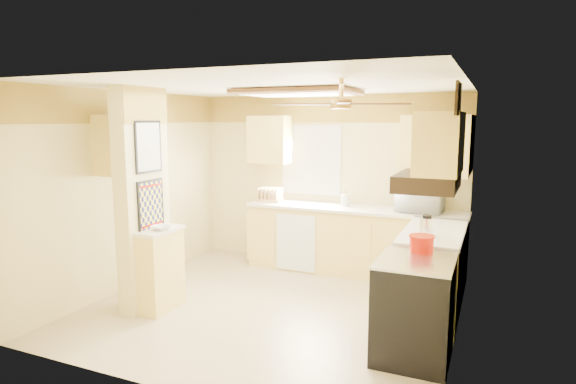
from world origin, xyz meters
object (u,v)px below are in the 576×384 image
at_px(microwave, 420,200).
at_px(bowl, 161,228).
at_px(stove, 414,309).
at_px(dutch_oven, 422,244).
at_px(kettle, 427,226).

distance_m(microwave, bowl, 3.30).
distance_m(stove, microwave, 2.26).
height_order(microwave, bowl, microwave).
relative_size(stove, microwave, 1.61).
height_order(bowl, dutch_oven, dutch_oven).
relative_size(dutch_oven, kettle, 1.07).
bearing_deg(bowl, kettle, 18.00).
distance_m(microwave, kettle, 1.32).
relative_size(microwave, dutch_oven, 2.40).
xyz_separation_m(microwave, dutch_oven, (0.29, -1.87, -0.10)).
bearing_deg(kettle, stove, -88.19).
bearing_deg(stove, microwave, 97.47).
height_order(microwave, dutch_oven, microwave).
relative_size(stove, dutch_oven, 3.87).
bearing_deg(bowl, microwave, 41.48).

